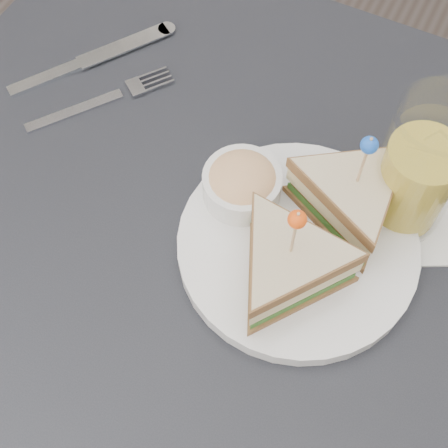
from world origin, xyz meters
TOP-DOWN VIEW (x-y plane):
  - ground_plane at (0.00, 0.00)m, footprint 3.50×3.50m
  - table at (0.00, 0.00)m, footprint 0.80×0.80m
  - plate_meal at (0.08, 0.05)m, footprint 0.32×0.32m
  - cutlery_fork at (-0.20, 0.12)m, footprint 0.12×0.16m
  - cutlery_knife at (-0.25, 0.16)m, footprint 0.14×0.19m
  - drink_set at (0.16, 0.13)m, footprint 0.17×0.17m

SIDE VIEW (x-z plane):
  - ground_plane at x=0.00m, z-range 0.00..0.00m
  - table at x=0.00m, z-range 0.30..1.05m
  - cutlery_fork at x=-0.20m, z-range 0.75..0.76m
  - cutlery_knife at x=-0.25m, z-range 0.75..0.76m
  - plate_meal at x=0.08m, z-range 0.72..0.86m
  - drink_set at x=0.16m, z-range 0.74..0.91m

